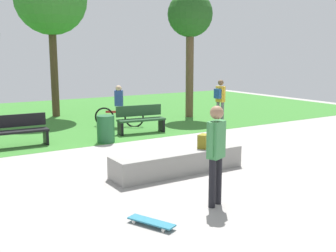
# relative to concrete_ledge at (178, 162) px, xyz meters

# --- Properties ---
(ground_plane) EXTENTS (28.00, 28.00, 0.00)m
(ground_plane) POSITION_rel_concrete_ledge_xyz_m (0.24, 1.45, -0.24)
(ground_plane) COLOR #9E9993
(grass_lawn) EXTENTS (26.60, 11.99, 0.01)m
(grass_lawn) POSITION_rel_concrete_ledge_xyz_m (0.24, 9.45, -0.24)
(grass_lawn) COLOR #387A2D
(grass_lawn) RESTS_ON ground_plane
(concrete_ledge) EXTENTS (3.08, 0.76, 0.49)m
(concrete_ledge) POSITION_rel_concrete_ledge_xyz_m (0.00, 0.00, 0.00)
(concrete_ledge) COLOR gray
(concrete_ledge) RESTS_ON ground_plane
(backpack_on_ledge) EXTENTS (0.34, 0.31, 0.32)m
(backpack_on_ledge) POSITION_rel_concrete_ledge_xyz_m (0.66, -0.08, 0.40)
(backpack_on_ledge) COLOR olive
(backpack_on_ledge) RESTS_ON concrete_ledge
(skater_performing_trick) EXTENTS (0.40, 0.31, 1.77)m
(skater_performing_trick) POSITION_rel_concrete_ledge_xyz_m (-0.56, -2.04, 0.80)
(skater_performing_trick) COLOR black
(skater_performing_trick) RESTS_ON ground_plane
(skateboard_by_ledge) EXTENTS (0.51, 0.81, 0.08)m
(skateboard_by_ledge) POSITION_rel_concrete_ledge_xyz_m (-1.94, -2.21, -0.18)
(skateboard_by_ledge) COLOR teal
(skateboard_by_ledge) RESTS_ON ground_plane
(park_bench_near_lamppost) EXTENTS (1.61, 0.52, 0.91)m
(park_bench_near_lamppost) POSITION_rel_concrete_ledge_xyz_m (-2.44, 4.53, 0.24)
(park_bench_near_lamppost) COLOR black
(park_bench_near_lamppost) RESTS_ON ground_plane
(park_bench_center_lawn) EXTENTS (1.64, 0.65, 0.91)m
(park_bench_center_lawn) POSITION_rel_concrete_ledge_xyz_m (1.47, 4.50, 0.24)
(park_bench_center_lawn) COLOR #1E4223
(park_bench_center_lawn) RESTS_ON ground_plane
(tree_tall_oak) EXTENTS (1.82, 1.82, 5.07)m
(tree_tall_oak) POSITION_rel_concrete_ledge_xyz_m (4.83, 6.49, 3.78)
(tree_tall_oak) COLOR brown
(tree_tall_oak) RESTS_ON grass_lawn
(trash_bin) EXTENTS (0.52, 0.52, 0.81)m
(trash_bin) POSITION_rel_concrete_ledge_xyz_m (-0.12, 3.73, 0.16)
(trash_bin) COLOR #1E592D
(trash_bin) RESTS_ON ground_plane
(pedestrian_with_backpack) EXTENTS (0.39, 0.42, 1.64)m
(pedestrian_with_backpack) POSITION_rel_concrete_ledge_xyz_m (4.97, 4.66, 0.74)
(pedestrian_with_backpack) COLOR slate
(pedestrian_with_backpack) RESTS_ON ground_plane
(cyclist_on_bicycle) EXTENTS (1.46, 1.18, 1.52)m
(cyclist_on_bicycle) POSITION_rel_concrete_ledge_xyz_m (1.38, 5.96, 0.39)
(cyclist_on_bicycle) COLOR black
(cyclist_on_bicycle) RESTS_ON ground_plane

